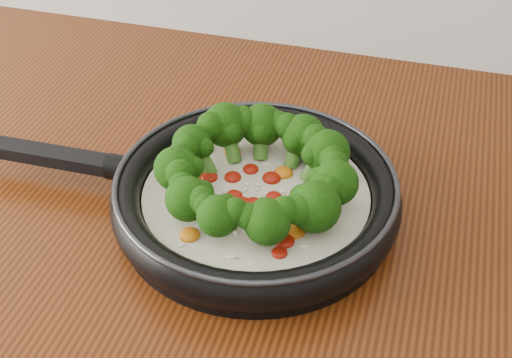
% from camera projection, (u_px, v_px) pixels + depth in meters
% --- Properties ---
extents(skillet, '(0.49, 0.32, 0.09)m').
position_uv_depth(skillet, '(255.00, 189.00, 0.72)').
color(skillet, black).
rests_on(skillet, counter).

